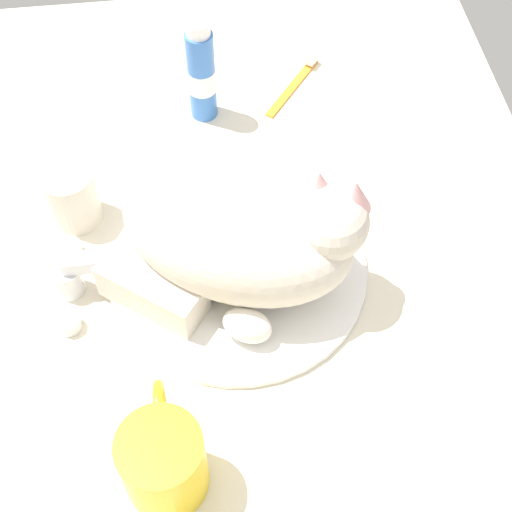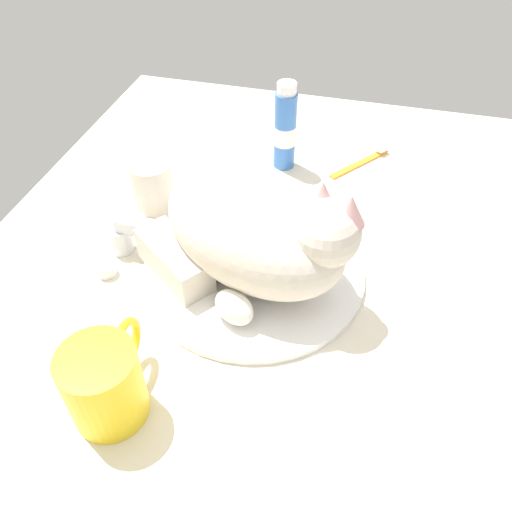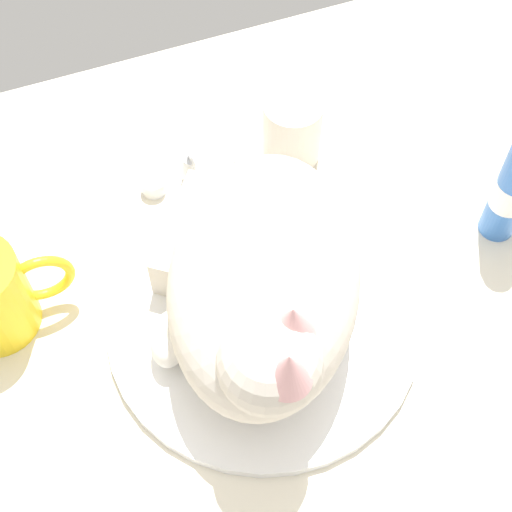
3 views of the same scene
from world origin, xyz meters
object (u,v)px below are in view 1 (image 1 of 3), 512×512
(cat, at_px, (243,232))
(coffee_mug, at_px, (163,461))
(toothpaste_bottle, at_px, (201,73))
(rinse_cup, at_px, (71,196))
(faucet, at_px, (75,276))
(toothbrush, at_px, (295,82))

(cat, bearing_deg, coffee_mug, 156.07)
(coffee_mug, height_order, toothpaste_bottle, toothpaste_bottle)
(rinse_cup, distance_m, toothpaste_bottle, 0.24)
(cat, relative_size, rinse_cup, 4.08)
(faucet, distance_m, toothpaste_bottle, 0.33)
(faucet, relative_size, toothpaste_bottle, 0.86)
(toothpaste_bottle, xyz_separation_m, toothbrush, (0.04, -0.14, -0.07))
(cat, height_order, rinse_cup, cat)
(rinse_cup, distance_m, toothbrush, 0.38)
(faucet, height_order, toothpaste_bottle, toothpaste_bottle)
(toothpaste_bottle, bearing_deg, coffee_mug, 171.14)
(rinse_cup, relative_size, toothpaste_bottle, 0.52)
(cat, height_order, toothbrush, cat)
(cat, xyz_separation_m, rinse_cup, (0.12, 0.20, -0.05))
(faucet, height_order, coffee_mug, coffee_mug)
(rinse_cup, bearing_deg, toothpaste_bottle, -46.70)
(faucet, distance_m, cat, 0.21)
(coffee_mug, relative_size, toothpaste_bottle, 0.83)
(cat, bearing_deg, faucet, 88.33)
(cat, relative_size, toothpaste_bottle, 2.10)
(cat, height_order, toothpaste_bottle, cat)
(cat, distance_m, rinse_cup, 0.24)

